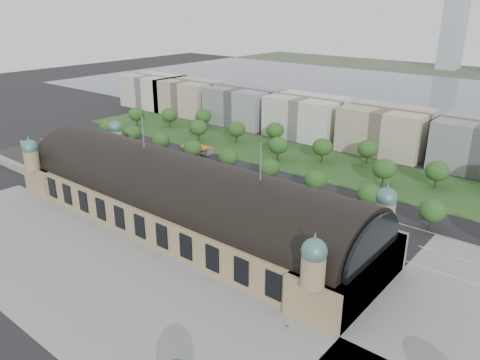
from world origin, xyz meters
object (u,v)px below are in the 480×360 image
Objects in this scene: parked_car_6 at (192,192)px; petrol_station at (201,149)px; parked_car_2 at (113,167)px; traffic_car_4 at (248,201)px; traffic_car_2 at (154,172)px; pedestrian_0 at (288,328)px; bus_east at (281,213)px; bus_mid at (216,191)px; parked_car_5 at (180,185)px; parked_car_3 at (149,179)px; bus_west at (200,185)px; traffic_car_1 at (123,149)px; parked_car_0 at (111,162)px; traffic_car_3 at (206,170)px; traffic_car_5 at (302,200)px; traffic_car_0 at (74,143)px; parked_car_4 at (129,172)px; parked_car_1 at (110,162)px.

petrol_station is at bearing -163.60° from parked_car_6.
traffic_car_4 is at bearing 70.72° from parked_car_2.
parked_car_2 is at bearing -63.96° from traffic_car_2.
bus_east is at bearing 121.70° from pedestrian_0.
parked_car_5 is at bearing 95.84° from bus_mid.
bus_west is at bearing 86.47° from parked_car_3.
bus_west is (73.59, -14.13, 0.86)m from traffic_car_1.
parked_car_0 is at bearing -122.19° from petrol_station.
parked_car_5 is at bearing -163.50° from traffic_car_3.
traffic_car_2 is 1.20× the size of traffic_car_5.
traffic_car_0 is 148.11m from traffic_car_5.
parked_car_6 is at bearing 125.23° from traffic_car_5.
traffic_car_0 is at bearing -136.01° from parked_car_0.
traffic_car_5 is 17.89m from bus_east.
parked_car_3 reaches higher than parked_car_5.
pedestrian_0 is at bearing 33.33° from parked_car_0.
traffic_car_4 is at bearing 86.71° from bus_east.
bus_east is (84.63, 5.65, 1.01)m from parked_car_4.
pedestrian_0 is at bearing 28.27° from parked_car_5.
parked_car_2 is (52.92, -11.26, 0.09)m from traffic_car_0.
parked_car_2 is (-17.86, -44.28, -2.18)m from petrol_station.
bus_mid reaches higher than bus_west.
traffic_car_2 is 1.15× the size of parked_car_3.
petrol_station is 47.65m from parked_car_0.
bus_west reaches higher than parked_car_0.
traffic_car_3 is at bearing 138.32° from pedestrian_0.
traffic_car_4 reaches higher than traffic_car_2.
traffic_car_4 is at bearing 65.61° from parked_car_5.
bus_east is at bearing 72.50° from parked_car_6.
traffic_car_5 is (16.62, 14.79, -0.05)m from traffic_car_4.
traffic_car_3 is at bearing 76.56° from bus_east.
parked_car_5 is at bearing 97.95° from bus_east.
pedestrian_0 is at bearing -125.27° from bus_west.
parked_car_2 is 1.16× the size of parked_car_4.
traffic_car_3 is 0.99× the size of parked_car_1.
traffic_car_3 is 51.87m from parked_car_1.
pedestrian_0 is (143.18, -51.39, 0.12)m from parked_car_0.
traffic_car_0 is at bearing -118.82° from parked_car_6.
parked_car_6 is 0.46× the size of bus_mid.
parked_car_6 is (26.79, 1.44, 0.04)m from parked_car_3.
pedestrian_0 is (123.70, -47.74, 0.18)m from parked_car_4.
traffic_car_3 is 61.42m from bus_east.
petrol_station is at bearing 137.62° from pedestrian_0.
bus_mid reaches higher than parked_car_0.
traffic_car_4 reaches higher than parked_car_1.
parked_car_4 is (20.22, -3.65, 0.07)m from parked_car_1.
parked_car_1 is 60.26m from bus_west.
bus_mid is (40.17, -0.11, 0.95)m from traffic_car_2.
petrol_station is 2.88× the size of parked_car_1.
traffic_car_4 is 0.91× the size of parked_car_0.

